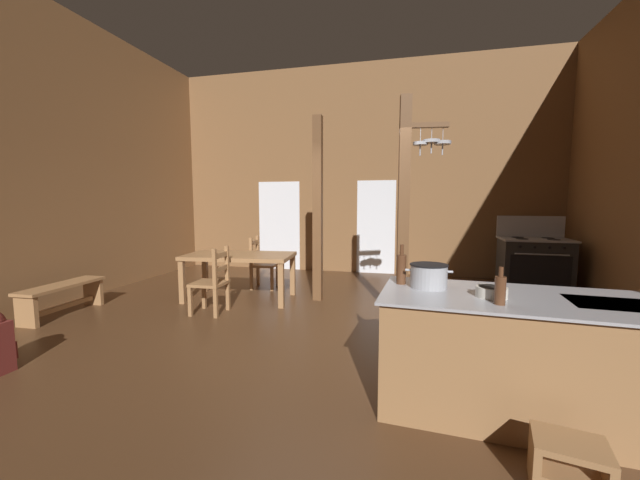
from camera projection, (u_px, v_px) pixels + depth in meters
The scene contains 18 objects.
ground_plane at pixel (308, 342), 4.21m from camera, with size 9.02×9.04×0.10m, color #4C301C.
wall_back at pixel (358, 170), 8.02m from camera, with size 9.02×0.14×4.56m, color brown.
wall_left at pixel (14, 151), 4.96m from camera, with size 0.14×9.04×4.56m, color brown.
glazed_door_back_left at pixel (279, 226), 8.51m from camera, with size 1.00×0.01×2.05m, color white.
glazed_panel_back_right at pixel (376, 227), 7.98m from camera, with size 0.84×0.01×2.05m, color white.
kitchen_island at pixel (530, 356), 2.67m from camera, with size 2.22×1.11×0.88m.
stove_range at pixel (534, 263), 6.50m from camera, with size 1.16×0.85×1.32m.
support_post_with_pot_rack at pixel (406, 203), 4.65m from camera, with size 0.65×0.25×2.91m.
support_post_center at pixel (318, 210), 5.73m from camera, with size 0.14×0.14×2.91m.
step_stool at pixel (569, 463), 1.94m from camera, with size 0.41×0.35×0.30m.
dining_table at pixel (239, 260), 5.85m from camera, with size 1.78×1.05×0.74m.
ladderback_chair_near_window at pixel (213, 282), 5.11m from camera, with size 0.46×0.46×0.95m.
ladderback_chair_by_post at pixel (262, 264), 6.64m from camera, with size 0.48×0.48×0.95m.
bench_along_left_wall at pixel (63, 294), 5.05m from camera, with size 0.42×1.18×0.44m.
stockpot_on_counter at pixel (429, 276), 2.93m from camera, with size 0.37×0.30×0.19m.
mixing_bowl_on_counter at pixel (491, 292), 2.64m from camera, with size 0.22×0.22×0.08m.
bottle_tall_on_counter at pixel (401, 268), 3.06m from camera, with size 0.08×0.08×0.34m.
bottle_short_on_counter at pixel (500, 290), 2.44m from camera, with size 0.07×0.07×0.26m.
Camera 1 is at (1.10, -3.92, 1.57)m, focal length 20.32 mm.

